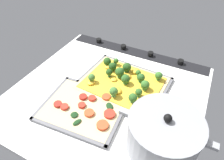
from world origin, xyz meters
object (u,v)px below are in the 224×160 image
object	(u,v)px
baking_tray_front	(122,85)
broccoli_pizza	(123,81)
cooking_pot	(163,134)
veggie_pizza_back	(84,107)
baking_tray_back	(83,108)

from	to	relation	value
baking_tray_front	broccoli_pizza	xyz separation A→B (cm)	(0.10, -0.61, 1.84)
broccoli_pizza	cooking_pot	xyz separation A→B (cm)	(-22.54, 21.24, 4.33)
veggie_pizza_back	cooking_pot	xyz separation A→B (cm)	(-29.67, 2.03, 5.42)
baking_tray_back	veggie_pizza_back	world-z (taller)	veggie_pizza_back
broccoli_pizza	baking_tray_back	xyz separation A→B (cm)	(7.72, 19.20, -1.82)
baking_tray_front	veggie_pizza_back	bearing A→B (deg)	68.74
veggie_pizza_back	cooking_pot	size ratio (longest dim) A/B	1.02
veggie_pizza_back	cooking_pot	world-z (taller)	cooking_pot
baking_tray_front	cooking_pot	world-z (taller)	cooking_pot
broccoli_pizza	cooking_pot	distance (cm)	31.27
baking_tray_front	veggie_pizza_back	distance (cm)	19.97
baking_tray_back	baking_tray_front	bearing A→B (deg)	-112.82
broccoli_pizza	baking_tray_back	size ratio (longest dim) A/B	1.10
broccoli_pizza	cooking_pot	world-z (taller)	cooking_pot
baking_tray_front	broccoli_pizza	world-z (taller)	broccoli_pizza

